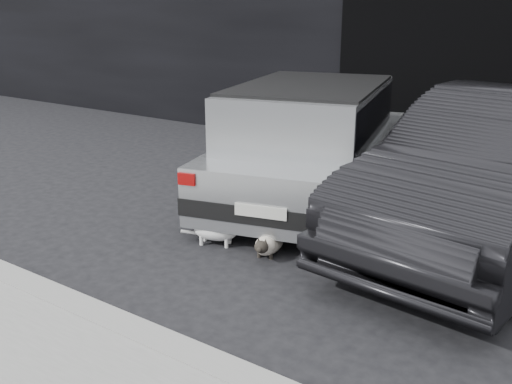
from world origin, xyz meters
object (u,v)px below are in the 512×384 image
Objects in this scene: second_car at (498,169)px; cat_siamese at (268,244)px; cat_white at (218,231)px; silver_hatchback at (312,137)px.

second_car is 2.51m from cat_siamese.
cat_white is (-0.57, -0.09, 0.04)m from cat_siamese.
second_car is 6.67× the size of cat_siamese.
silver_hatchback is at bearing -176.02° from second_car.
cat_siamese is (0.52, -1.78, -0.70)m from silver_hatchback.
second_car is at bearing -16.49° from silver_hatchback.
second_car is 7.27× the size of cat_white.
silver_hatchback is 6.16× the size of cat_siamese.
cat_white is (-0.05, -1.87, -0.66)m from silver_hatchback.
silver_hatchback is 0.92× the size of second_car.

